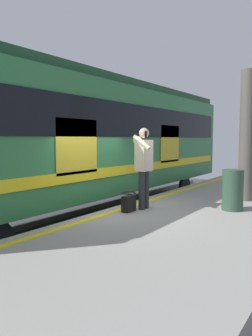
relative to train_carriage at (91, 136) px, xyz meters
name	(u,v)px	position (x,y,z in m)	size (l,w,h in m)	color
ground_plane	(111,247)	(1.81, 2.10, -2.53)	(26.37, 26.37, 0.00)	#3D3D3F
platform	(188,241)	(1.81, 3.97, -2.08)	(17.58, 3.74, 0.90)	gray
safety_line	(122,209)	(1.81, 2.40, -1.63)	(17.23, 0.16, 0.01)	yellow
track_rail_near	(67,233)	(1.81, 0.71, -2.45)	(22.86, 0.08, 0.16)	slate
track_rail_far	(29,225)	(1.81, -0.72, -2.45)	(22.86, 0.08, 0.16)	slate
train_carriage	(91,136)	(0.00, 0.00, 0.00)	(12.96, 3.04, 3.98)	#2D723F
passenger	(144,161)	(1.51, 2.77, -0.58)	(0.57, 0.55, 1.78)	#262628
handbag	(129,203)	(1.93, 2.66, -1.44)	(0.34, 0.31, 0.41)	black
station_column	(247,136)	(-0.82, 4.36, -0.01)	(0.37, 0.37, 3.24)	#59544C
trash_bin	(233,190)	(0.55, 4.44, -1.19)	(0.45, 0.45, 0.89)	#2D4C38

